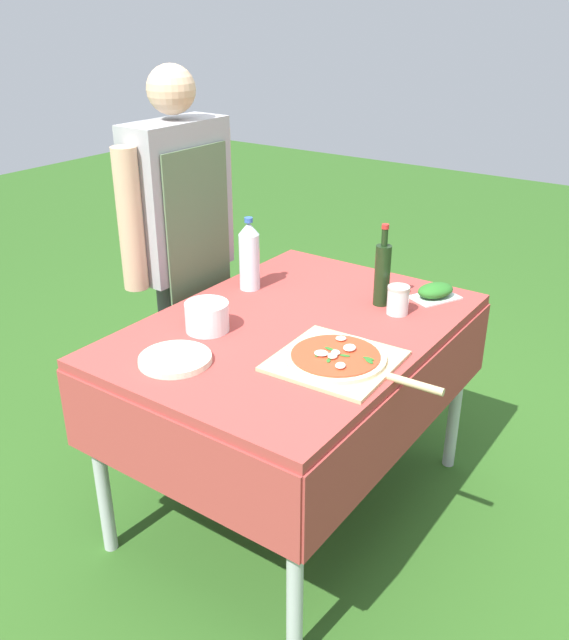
# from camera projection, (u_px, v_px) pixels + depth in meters

# --- Properties ---
(ground_plane) EXTENTS (12.00, 12.00, 0.00)m
(ground_plane) POSITION_uv_depth(u_px,v_px,m) (294.00, 502.00, 2.67)
(ground_plane) COLOR #2D5B1E
(prep_table) EXTENTS (1.30, 0.94, 0.78)m
(prep_table) POSITION_uv_depth(u_px,v_px,m) (295.00, 347.00, 2.38)
(prep_table) COLOR #A83D38
(prep_table) RESTS_ON ground
(person_cook) EXTENTS (0.60, 0.20, 1.59)m
(person_cook) POSITION_uv_depth(u_px,v_px,m) (181.00, 236.00, 2.71)
(person_cook) COLOR #4C4C51
(person_cook) RESTS_ON ground
(pizza_on_peel) EXTENTS (0.37, 0.54, 0.05)m
(pizza_on_peel) POSITION_uv_depth(u_px,v_px,m) (338.00, 359.00, 2.08)
(pizza_on_peel) COLOR #D1B27F
(pizza_on_peel) RESTS_ON prep_table
(oil_bottle) EXTENTS (0.06, 0.06, 0.31)m
(oil_bottle) POSITION_uv_depth(u_px,v_px,m) (382.00, 273.00, 2.45)
(oil_bottle) COLOR black
(oil_bottle) RESTS_ON prep_table
(water_bottle) EXTENTS (0.08, 0.08, 0.28)m
(water_bottle) POSITION_uv_depth(u_px,v_px,m) (249.00, 255.00, 2.59)
(water_bottle) COLOR silver
(water_bottle) RESTS_ON prep_table
(herb_container) EXTENTS (0.21, 0.18, 0.06)m
(herb_container) POSITION_uv_depth(u_px,v_px,m) (435.00, 291.00, 2.54)
(herb_container) COLOR silver
(herb_container) RESTS_ON prep_table
(mixing_tub) EXTENTS (0.15, 0.15, 0.10)m
(mixing_tub) POSITION_uv_depth(u_px,v_px,m) (207.00, 317.00, 2.28)
(mixing_tub) COLOR silver
(mixing_tub) RESTS_ON prep_table
(plate_stack) EXTENTS (0.23, 0.23, 0.02)m
(plate_stack) POSITION_uv_depth(u_px,v_px,m) (175.00, 359.00, 2.09)
(plate_stack) COLOR beige
(plate_stack) RESTS_ON prep_table
(sauce_jar) EXTENTS (0.08, 0.08, 0.10)m
(sauce_jar) POSITION_uv_depth(u_px,v_px,m) (398.00, 302.00, 2.41)
(sauce_jar) COLOR silver
(sauce_jar) RESTS_ON prep_table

